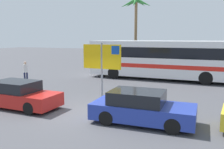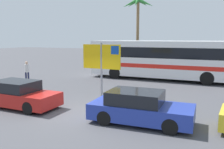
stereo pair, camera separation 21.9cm
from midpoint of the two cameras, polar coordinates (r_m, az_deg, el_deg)
The scene contains 8 objects.
ground at distance 11.76m, azimuth -7.39°, elevation -8.65°, with size 120.00×120.00×0.00m, color #4C4C51.
bus_front_coach at distance 20.77m, azimuth 10.72°, elevation 3.76°, with size 11.84×2.50×3.17m.
bus_rear_coach at distance 23.96m, azimuth 14.30°, elevation 4.26°, with size 11.84×2.50×3.17m.
ferry_sign at distance 13.16m, azimuth -2.67°, elevation 3.58°, with size 2.20×0.11×3.20m.
car_blue at distance 10.16m, azimuth 6.18°, elevation -7.65°, with size 4.20×1.91×1.32m.
car_red at distance 13.19m, azimuth -21.27°, elevation -4.42°, with size 4.15×1.74×1.32m.
pedestrian_by_bus at distance 20.21m, azimuth -19.67°, elevation 0.94°, with size 0.32×0.32×1.64m.
palm_tree_seaside at distance 28.68m, azimuth 5.27°, elevation 14.09°, with size 3.56×3.73×7.86m.
Camera 1 is at (5.65, -9.70, 3.46)m, focal length 39.52 mm.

